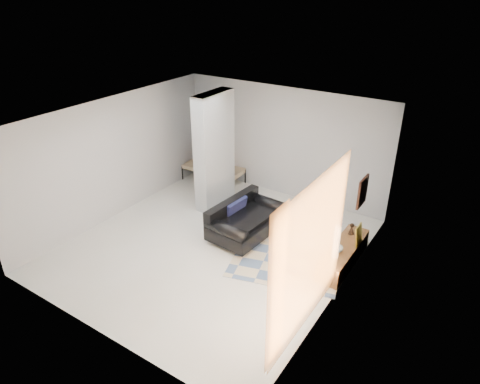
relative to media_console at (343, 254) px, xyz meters
The scene contains 17 objects.
floor 2.68m from the media_console, 160.29° to the right, with size 6.00×6.00×0.00m, color beige.
ceiling 3.73m from the media_console, 160.29° to the right, with size 6.00×6.00×0.00m, color white.
wall_back 3.49m from the media_console, 140.23° to the left, with size 6.00×6.00×0.00m, color #AFB1B3.
wall_front 4.80m from the media_console, 122.85° to the right, with size 6.00×6.00×0.00m, color #AFB1B3.
wall_left 5.48m from the media_console, behind, with size 6.00×6.00×0.00m, color #AFB1B3.
wall_right 1.52m from the media_console, 75.73° to the right, with size 6.00×6.00×0.00m, color #AFB1B3.
partition_column 3.88m from the media_console, 169.10° to the left, with size 0.35×1.20×2.80m, color #A6ABAD.
hallway_door 5.12m from the media_console, 156.00° to the left, with size 0.85×0.06×2.04m, color silver.
curtain 2.41m from the media_console, 85.83° to the right, with size 2.55×2.55×0.00m, color #F2973F.
wall_art 1.46m from the media_console, ahead, with size 0.04×0.45×0.55m, color #35170E.
media_console is the anchor object (origin of this frame).
loveseat 2.23m from the media_console, behind, with size 1.16×1.83×0.76m.
daybed 4.78m from the media_console, 158.82° to the left, with size 1.71×0.80×0.77m.
area_rug 1.17m from the media_console, 142.64° to the right, with size 2.12×1.41×0.01m, color beige.
cylinder_lamp 0.70m from the media_console, 92.56° to the right, with size 0.12×0.12×0.67m, color white.
bronze_figurine 0.60m from the media_console, 95.71° to the left, with size 0.12×0.12×0.24m, color black, non-canonical shape.
vase 0.39m from the media_console, 102.00° to the right, with size 0.20×0.20×0.21m, color silver.
Camera 1 is at (4.62, -6.06, 5.11)m, focal length 32.00 mm.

